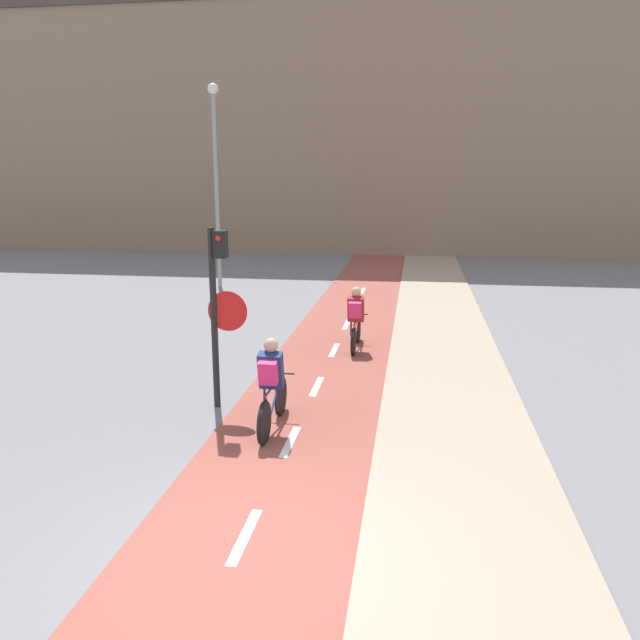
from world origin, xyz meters
TOP-DOWN VIEW (x-y plane):
  - ground_plane at (0.00, 0.00)m, footprint 120.00×120.00m
  - bike_lane at (0.00, 0.01)m, footprint 2.47×60.00m
  - sidewalk_strip at (2.44, 0.00)m, footprint 2.40×60.00m
  - building_row_background at (0.00, 27.77)m, footprint 60.00×5.20m
  - traffic_light_pole at (-1.44, 4.29)m, footprint 0.67×0.25m
  - street_lamp_far at (-5.02, 15.45)m, footprint 0.36×0.36m
  - cyclist_near at (-0.37, 3.44)m, footprint 0.46×1.78m
  - cyclist_far at (0.46, 8.21)m, footprint 0.46×1.71m

SIDE VIEW (x-z plane):
  - ground_plane at x=0.00m, z-range 0.00..0.00m
  - bike_lane at x=0.00m, z-range 0.00..0.02m
  - sidewalk_strip at x=2.44m, z-range 0.00..0.05m
  - cyclist_far at x=0.46m, z-range -0.02..1.41m
  - cyclist_near at x=-0.37m, z-range -0.03..1.44m
  - traffic_light_pole at x=-1.44m, z-range 0.37..3.40m
  - street_lamp_far at x=-5.02m, z-range 0.76..7.55m
  - building_row_background at x=0.00m, z-range 0.01..12.41m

